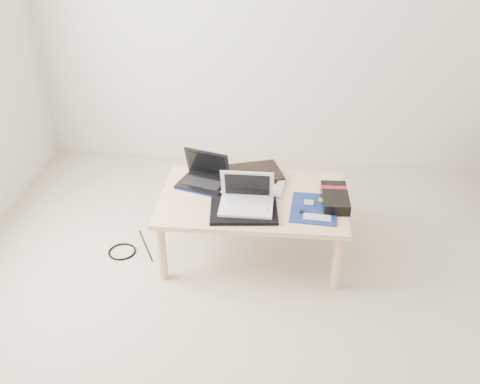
# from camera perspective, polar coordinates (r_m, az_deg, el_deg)

# --- Properties ---
(ground) EXTENTS (4.00, 4.00, 0.00)m
(ground) POSITION_cam_1_polar(r_m,az_deg,el_deg) (2.84, 5.29, -15.79)
(ground) COLOR #BBAB97
(ground) RESTS_ON ground
(room_shell) EXTENTS (4.20, 4.20, 2.70)m
(room_shell) POSITION_cam_1_polar(r_m,az_deg,el_deg) (1.98, 7.73, 19.52)
(room_shell) COLOR beige
(room_shell) RESTS_ON ground
(coffee_table) EXTENTS (1.10, 0.70, 0.40)m
(coffee_table) POSITION_cam_1_polar(r_m,az_deg,el_deg) (3.20, 1.36, -1.32)
(coffee_table) COLOR #E3B889
(coffee_table) RESTS_ON ground
(book) EXTENTS (0.38, 0.35, 0.03)m
(book) POSITION_cam_1_polar(r_m,az_deg,el_deg) (3.39, 1.67, 2.01)
(book) COLOR black
(book) RESTS_ON coffee_table
(netbook) EXTENTS (0.34, 0.29, 0.21)m
(netbook) POSITION_cam_1_polar(r_m,az_deg,el_deg) (3.30, -3.85, 1.58)
(netbook) COLOR black
(netbook) RESTS_ON coffee_table
(tablet) EXTENTS (0.29, 0.24, 0.01)m
(tablet) POSITION_cam_1_polar(r_m,az_deg,el_deg) (3.25, -0.45, 0.44)
(tablet) COLOR black
(tablet) RESTS_ON coffee_table
(remote) EXTENTS (0.08, 0.23, 0.02)m
(remote) POSITION_cam_1_polar(r_m,az_deg,el_deg) (3.25, 4.24, 0.42)
(remote) COLOR #B3B3B8
(remote) RESTS_ON coffee_table
(neoprene_sleeve) EXTENTS (0.40, 0.31, 0.02)m
(neoprene_sleeve) POSITION_cam_1_polar(r_m,az_deg,el_deg) (3.03, 0.41, -2.01)
(neoprene_sleeve) COLOR black
(neoprene_sleeve) RESTS_ON coffee_table
(white_laptop) EXTENTS (0.30, 0.21, 0.21)m
(white_laptop) POSITION_cam_1_polar(r_m,az_deg,el_deg) (3.03, 0.70, -0.77)
(white_laptop) COLOR silver
(white_laptop) RESTS_ON neoprene_sleeve
(motherboard) EXTENTS (0.29, 0.35, 0.02)m
(motherboard) POSITION_cam_1_polar(r_m,az_deg,el_deg) (3.09, 7.92, -1.75)
(motherboard) COLOR navy
(motherboard) RESTS_ON coffee_table
(gpu_box) EXTENTS (0.16, 0.30, 0.07)m
(gpu_box) POSITION_cam_1_polar(r_m,az_deg,el_deg) (3.15, 10.09, -0.62)
(gpu_box) COLOR black
(gpu_box) RESTS_ON coffee_table
(cable_coil) EXTENTS (0.13, 0.13, 0.01)m
(cable_coil) POSITION_cam_1_polar(r_m,az_deg,el_deg) (3.13, -1.97, -0.92)
(cable_coil) COLOR black
(cable_coil) RESTS_ON coffee_table
(floor_cable_coil) EXTENTS (0.18, 0.18, 0.01)m
(floor_cable_coil) POSITION_cam_1_polar(r_m,az_deg,el_deg) (3.46, -12.47, -6.23)
(floor_cable_coil) COLOR black
(floor_cable_coil) RESTS_ON ground
(floor_cable_trail) EXTENTS (0.17, 0.32, 0.01)m
(floor_cable_trail) POSITION_cam_1_polar(r_m,az_deg,el_deg) (3.49, -10.04, -5.62)
(floor_cable_trail) COLOR black
(floor_cable_trail) RESTS_ON ground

